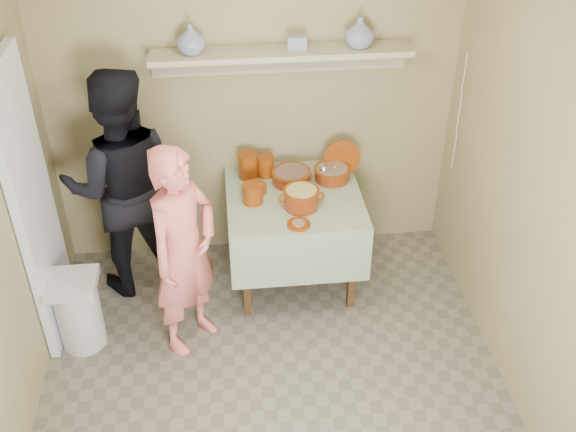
{
  "coord_description": "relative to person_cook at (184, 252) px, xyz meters",
  "views": [
    {
      "loc": [
        -0.23,
        -2.76,
        3.42
      ],
      "look_at": [
        0.15,
        0.75,
        0.95
      ],
      "focal_mm": 42.0,
      "sensor_mm": 36.0,
      "label": 1
    }
  ],
  "objects": [
    {
      "name": "wall_shelf",
      "position": [
        0.73,
        0.96,
        0.92
      ],
      "size": [
        1.8,
        0.25,
        0.21
      ],
      "color": "tan",
      "rests_on": "room_shell"
    },
    {
      "name": "person_cook",
      "position": [
        0.0,
        0.0,
        0.0
      ],
      "size": [
        0.64,
        0.66,
        1.51
      ],
      "primitive_type": "imported",
      "rotation": [
        0.0,
        0.0,
        0.86
      ],
      "color": "#E96C65",
      "rests_on": "ground"
    },
    {
      "name": "electrical_cord",
      "position": [
        2.0,
        0.79,
        0.49
      ],
      "size": [
        0.01,
        0.05,
        0.9
      ],
      "color": "silver",
      "rests_on": "wall_shelf"
    },
    {
      "name": "plate_stack_b",
      "position": [
        0.6,
        0.88,
        0.08
      ],
      "size": [
        0.13,
        0.13,
        0.16
      ],
      "primitive_type": "cylinder",
      "color": "#6A2604",
      "rests_on": "serving_table"
    },
    {
      "name": "plate_stack_a",
      "position": [
        0.46,
        0.87,
        0.1
      ],
      "size": [
        0.15,
        0.15,
        0.2
      ],
      "primitive_type": "cylinder",
      "color": "#6A2604",
      "rests_on": "serving_table"
    },
    {
      "name": "empty_bowl",
      "position": [
        0.49,
        0.66,
        0.03
      ],
      "size": [
        0.18,
        0.18,
        0.05
      ],
      "primitive_type": "cylinder",
      "color": "#6A2604",
      "rests_on": "serving_table"
    },
    {
      "name": "cazuela_rice",
      "position": [
        0.81,
        0.42,
        0.09
      ],
      "size": [
        0.33,
        0.25,
        0.14
      ],
      "color": "#5F1904",
      "rests_on": "serving_table"
    },
    {
      "name": "vase_right",
      "position": [
        1.26,
        0.92,
        1.07
      ],
      "size": [
        0.25,
        0.25,
        0.21
      ],
      "primitive_type": "imported",
      "rotation": [
        0.0,
        0.0,
        0.28
      ],
      "color": "navy",
      "rests_on": "wall_shelf"
    },
    {
      "name": "ground",
      "position": [
        0.53,
        -0.69,
        -0.76
      ],
      "size": [
        3.5,
        3.5,
        0.0
      ],
      "primitive_type": "plane",
      "color": "#6B6454",
      "rests_on": "ground"
    },
    {
      "name": "bowl_stack",
      "position": [
        0.48,
        0.52,
        0.08
      ],
      "size": [
        0.15,
        0.15,
        0.15
      ],
      "primitive_type": "cylinder",
      "color": "#6A2604",
      "rests_on": "serving_table"
    },
    {
      "name": "tile_panel",
      "position": [
        -0.93,
        0.26,
        0.24
      ],
      "size": [
        0.06,
        0.7,
        2.0
      ],
      "primitive_type": "cube",
      "color": "silver",
      "rests_on": "ground"
    },
    {
      "name": "trash_bin",
      "position": [
        -0.75,
        0.04,
        -0.47
      ],
      "size": [
        0.32,
        0.32,
        0.56
      ],
      "color": "silver",
      "rests_on": "ground"
    },
    {
      "name": "ceramic_box",
      "position": [
        0.83,
        0.94,
        1.01
      ],
      "size": [
        0.14,
        0.11,
        0.09
      ],
      "primitive_type": "cube",
      "rotation": [
        0.0,
        0.0,
        -0.1
      ],
      "color": "navy",
      "rests_on": "wall_shelf"
    },
    {
      "name": "vase_left",
      "position": [
        0.12,
        0.93,
        1.07
      ],
      "size": [
        0.24,
        0.24,
        0.21
      ],
      "primitive_type": "imported",
      "rotation": [
        0.0,
        0.0,
        0.27
      ],
      "color": "navy",
      "rests_on": "wall_shelf"
    },
    {
      "name": "ladle",
      "position": [
        1.02,
        0.74,
        0.11
      ],
      "size": [
        0.08,
        0.26,
        0.19
      ],
      "color": "silver",
      "rests_on": "cazuela_meat_b"
    },
    {
      "name": "front_plate",
      "position": [
        0.76,
        0.21,
        0.01
      ],
      "size": [
        0.16,
        0.16,
        0.03
      ],
      "color": "#6A2604",
      "rests_on": "serving_table"
    },
    {
      "name": "room_shell",
      "position": [
        0.53,
        -0.69,
        0.85
      ],
      "size": [
        3.04,
        3.54,
        2.62
      ],
      "color": "#94875A",
      "rests_on": "ground"
    },
    {
      "name": "cazuela_meat_b",
      "position": [
        1.08,
        0.77,
        0.06
      ],
      "size": [
        0.28,
        0.28,
        0.1
      ],
      "color": "#5F1904",
      "rests_on": "serving_table"
    },
    {
      "name": "propped_lid",
      "position": [
        1.17,
        0.86,
        0.12
      ],
      "size": [
        0.28,
        0.1,
        0.28
      ],
      "primitive_type": "cylinder",
      "rotation": [
        1.37,
        0.0,
        -0.09
      ],
      "color": "#6A2604",
      "rests_on": "serving_table"
    },
    {
      "name": "cazuela_meat_a",
      "position": [
        0.78,
        0.75,
        0.06
      ],
      "size": [
        0.3,
        0.3,
        0.1
      ],
      "color": "#5F1904",
      "rests_on": "serving_table"
    },
    {
      "name": "serving_table",
      "position": [
        0.78,
        0.59,
        -0.12
      ],
      "size": [
        0.97,
        0.97,
        0.76
      ],
      "color": "#4C2D16",
      "rests_on": "ground"
    },
    {
      "name": "person_helper",
      "position": [
        -0.43,
        0.67,
        0.11
      ],
      "size": [
        0.9,
        0.73,
        1.74
      ],
      "primitive_type": "imported",
      "rotation": [
        0.0,
        0.0,
        -3.05
      ],
      "color": "black",
      "rests_on": "ground"
    }
  ]
}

